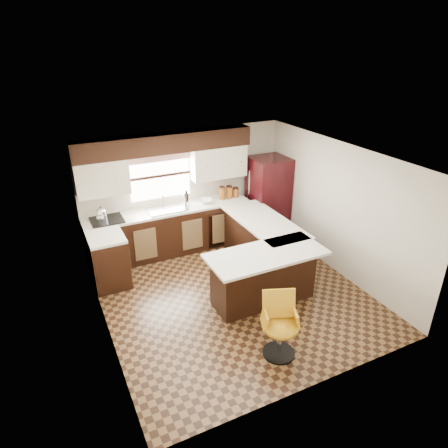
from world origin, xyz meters
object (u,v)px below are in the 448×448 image
refrigerator (268,198)px  bar_chair (281,327)px  peninsula_long (261,245)px  peninsula_return (263,277)px

refrigerator → bar_chair: size_ratio=1.90×
peninsula_long → bar_chair: bar_chair is taller
peninsula_return → refrigerator: 2.49m
peninsula_long → bar_chair: (-0.97, -2.16, 0.01)m
peninsula_return → refrigerator: size_ratio=0.94×
peninsula_return → bar_chair: 1.27m
bar_chair → refrigerator: bearing=82.4°
peninsula_return → bar_chair: bar_chair is taller
peninsula_return → peninsula_long: bearing=61.7°
peninsula_long → refrigerator: bearing=53.5°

